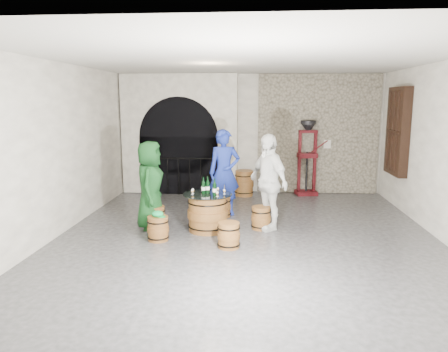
# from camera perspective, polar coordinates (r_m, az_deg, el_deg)

# --- Properties ---
(ground) EXTENTS (8.00, 8.00, 0.00)m
(ground) POSITION_cam_1_polar(r_m,az_deg,el_deg) (8.01, 3.01, -8.05)
(ground) COLOR #2C2C2F
(ground) RESTS_ON ground
(wall_back) EXTENTS (8.00, 0.00, 8.00)m
(wall_back) POSITION_cam_1_polar(r_m,az_deg,el_deg) (11.64, 3.59, 5.68)
(wall_back) COLOR white
(wall_back) RESTS_ON ground
(wall_front) EXTENTS (8.00, 0.00, 8.00)m
(wall_front) POSITION_cam_1_polar(r_m,az_deg,el_deg) (3.72, 1.68, -3.77)
(wall_front) COLOR white
(wall_front) RESTS_ON ground
(wall_left) EXTENTS (0.00, 8.00, 8.00)m
(wall_left) POSITION_cam_1_polar(r_m,az_deg,el_deg) (8.49, -21.25, 3.38)
(wall_left) COLOR white
(wall_left) RESTS_ON ground
(wall_right) EXTENTS (0.00, 8.00, 8.00)m
(wall_right) POSITION_cam_1_polar(r_m,az_deg,el_deg) (8.35, 27.92, 2.79)
(wall_right) COLOR white
(wall_right) RESTS_ON ground
(ceiling) EXTENTS (8.00, 8.00, 0.00)m
(ceiling) POSITION_cam_1_polar(r_m,az_deg,el_deg) (7.64, 3.24, 15.40)
(ceiling) COLOR beige
(ceiling) RESTS_ON wall_back
(stone_facing_panel) EXTENTS (3.20, 0.12, 3.18)m
(stone_facing_panel) POSITION_cam_1_polar(r_m,az_deg,el_deg) (11.70, 12.47, 5.48)
(stone_facing_panel) COLOR gray
(stone_facing_panel) RESTS_ON ground
(arched_opening) EXTENTS (3.10, 0.60, 3.19)m
(arched_opening) POSITION_cam_1_polar(r_m,az_deg,el_deg) (11.57, -5.93, 5.53)
(arched_opening) COLOR white
(arched_opening) RESTS_ON ground
(shuttered_window) EXTENTS (0.23, 1.10, 2.00)m
(shuttered_window) POSITION_cam_1_polar(r_m,az_deg,el_deg) (10.53, 22.26, 5.58)
(shuttered_window) COLOR black
(shuttered_window) RESTS_ON wall_right
(barrel_table) EXTENTS (0.95, 0.95, 0.73)m
(barrel_table) POSITION_cam_1_polar(r_m,az_deg,el_deg) (8.22, -2.21, -4.93)
(barrel_table) COLOR brown
(barrel_table) RESTS_ON ground
(barrel_stool_left) EXTENTS (0.40, 0.40, 0.45)m
(barrel_stool_left) POSITION_cam_1_polar(r_m,az_deg,el_deg) (8.51, -9.21, -5.51)
(barrel_stool_left) COLOR brown
(barrel_stool_left) RESTS_ON ground
(barrel_stool_far) EXTENTS (0.40, 0.40, 0.45)m
(barrel_stool_far) POSITION_cam_1_polar(r_m,az_deg,el_deg) (9.23, -0.28, -4.14)
(barrel_stool_far) COLOR brown
(barrel_stool_far) RESTS_ON ground
(barrel_stool_right) EXTENTS (0.40, 0.40, 0.45)m
(barrel_stool_right) POSITION_cam_1_polar(r_m,az_deg,el_deg) (8.40, 5.00, -5.63)
(barrel_stool_right) COLOR brown
(barrel_stool_right) RESTS_ON ground
(barrel_stool_near_right) EXTENTS (0.40, 0.40, 0.45)m
(barrel_stool_near_right) POSITION_cam_1_polar(r_m,az_deg,el_deg) (7.32, 0.64, -7.97)
(barrel_stool_near_right) COLOR brown
(barrel_stool_near_right) RESTS_ON ground
(barrel_stool_near_left) EXTENTS (0.40, 0.40, 0.45)m
(barrel_stool_near_left) POSITION_cam_1_polar(r_m,az_deg,el_deg) (7.78, -8.86, -6.99)
(barrel_stool_near_left) COLOR brown
(barrel_stool_near_left) RESTS_ON ground
(green_cap) EXTENTS (0.25, 0.20, 0.11)m
(green_cap) POSITION_cam_1_polar(r_m,az_deg,el_deg) (7.70, -8.89, -5.07)
(green_cap) COLOR #0E9B45
(green_cap) RESTS_ON barrel_stool_near_left
(person_green) EXTENTS (0.60, 0.88, 1.73)m
(person_green) POSITION_cam_1_polar(r_m,az_deg,el_deg) (8.39, -9.92, -1.25)
(person_green) COLOR #113E17
(person_green) RESTS_ON ground
(person_blue) EXTENTS (0.77, 0.58, 1.88)m
(person_blue) POSITION_cam_1_polar(r_m,az_deg,el_deg) (9.28, 0.05, 0.48)
(person_blue) COLOR navy
(person_blue) RESTS_ON ground
(person_white) EXTENTS (1.00, 1.17, 1.88)m
(person_white) POSITION_cam_1_polar(r_m,az_deg,el_deg) (8.26, 5.94, -0.80)
(person_white) COLOR white
(person_white) RESTS_ON ground
(wine_bottle_left) EXTENTS (0.08, 0.08, 0.32)m
(wine_bottle_left) POSITION_cam_1_polar(r_m,az_deg,el_deg) (8.12, -2.78, -1.49)
(wine_bottle_left) COLOR black
(wine_bottle_left) RESTS_ON barrel_table
(wine_bottle_center) EXTENTS (0.08, 0.08, 0.32)m
(wine_bottle_center) POSITION_cam_1_polar(r_m,az_deg,el_deg) (7.96, -1.27, -1.72)
(wine_bottle_center) COLOR black
(wine_bottle_center) RESTS_ON barrel_table
(wine_bottle_right) EXTENTS (0.08, 0.08, 0.32)m
(wine_bottle_right) POSITION_cam_1_polar(r_m,az_deg,el_deg) (8.16, -2.21, -1.43)
(wine_bottle_right) COLOR black
(wine_bottle_right) RESTS_ON barrel_table
(tasting_glass_a) EXTENTS (0.05, 0.05, 0.10)m
(tasting_glass_a) POSITION_cam_1_polar(r_m,az_deg,el_deg) (8.10, -4.29, -2.14)
(tasting_glass_a) COLOR #BF7825
(tasting_glass_a) RESTS_ON barrel_table
(tasting_glass_b) EXTENTS (0.05, 0.05, 0.10)m
(tasting_glass_b) POSITION_cam_1_polar(r_m,az_deg,el_deg) (8.09, 0.04, -2.12)
(tasting_glass_b) COLOR #BF7825
(tasting_glass_b) RESTS_ON barrel_table
(tasting_glass_c) EXTENTS (0.05, 0.05, 0.10)m
(tasting_glass_c) POSITION_cam_1_polar(r_m,az_deg,el_deg) (8.38, -2.96, -1.70)
(tasting_glass_c) COLOR #BF7825
(tasting_glass_c) RESTS_ON barrel_table
(tasting_glass_d) EXTENTS (0.05, 0.05, 0.10)m
(tasting_glass_d) POSITION_cam_1_polar(r_m,az_deg,el_deg) (8.25, -0.83, -1.88)
(tasting_glass_d) COLOR #BF7825
(tasting_glass_d) RESTS_ON barrel_table
(tasting_glass_e) EXTENTS (0.05, 0.05, 0.10)m
(tasting_glass_e) POSITION_cam_1_polar(r_m,az_deg,el_deg) (7.88, -0.93, -2.44)
(tasting_glass_e) COLOR #BF7825
(tasting_glass_e) RESTS_ON barrel_table
(tasting_glass_f) EXTENTS (0.05, 0.05, 0.10)m
(tasting_glass_f) POSITION_cam_1_polar(r_m,az_deg,el_deg) (8.16, -4.20, -2.04)
(tasting_glass_f) COLOR #BF7825
(tasting_glass_f) RESTS_ON barrel_table
(side_barrel) EXTENTS (0.51, 0.51, 0.68)m
(side_barrel) POSITION_cam_1_polar(r_m,az_deg,el_deg) (11.24, 2.72, -0.97)
(side_barrel) COLOR brown
(side_barrel) RESTS_ON ground
(corking_press) EXTENTS (0.84, 0.52, 1.98)m
(corking_press) POSITION_cam_1_polar(r_m,az_deg,el_deg) (11.44, 11.15, 3.18)
(corking_press) COLOR #4B0C13
(corking_press) RESTS_ON ground
(control_box) EXTENTS (0.18, 0.10, 0.22)m
(control_box) POSITION_cam_1_polar(r_m,az_deg,el_deg) (11.68, 13.70, 4.20)
(control_box) COLOR silver
(control_box) RESTS_ON wall_back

